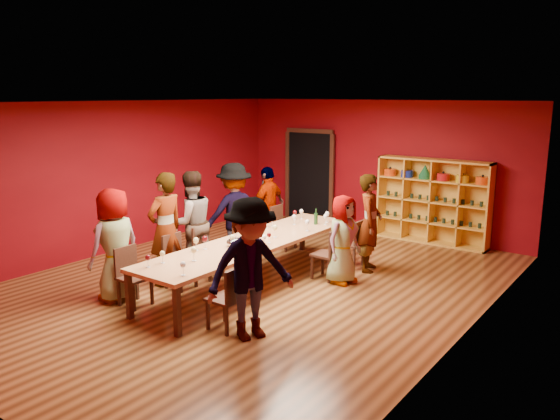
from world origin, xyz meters
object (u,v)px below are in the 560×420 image
object	(u,v)px
chair_person_left_1	(177,258)
wine_bottle	(316,218)
tasting_table	(253,244)
person_left_0	(115,245)
person_left_3	(234,212)
person_left_4	(269,207)
person_right_3	(343,239)
chair_person_left_0	(131,273)
person_right_4	(370,223)
person_right_0	(250,269)
chair_person_right_0	(230,295)
shelving_unit	(433,197)
chair_person_left_2	(206,249)
spittoon_bowl	(235,243)
person_left_1	(166,229)
person_left_2	(191,223)
chair_person_left_4	(281,225)
chair_person_left_3	(244,237)
chair_person_right_4	(355,241)
chair_person_right_3	(330,252)

from	to	relation	value
chair_person_left_1	wine_bottle	size ratio (longest dim) A/B	3.00
tasting_table	person_left_0	distance (m)	2.20
chair_person_left_1	person_left_3	bearing A→B (deg)	98.11
person_left_4	person_right_3	xyz separation A→B (m)	(2.38, -1.04, -0.09)
chair_person_left_0	person_right_4	size ratio (longest dim) A/B	0.51
person_right_3	person_right_0	bearing A→B (deg)	-170.95
tasting_table	chair_person_right_0	distance (m)	1.86
shelving_unit	tasting_table	bearing A→B (deg)	-107.92
chair_person_left_2	shelving_unit	bearing A→B (deg)	62.93
chair_person_right_0	person_right_0	distance (m)	0.57
chair_person_left_2	person_left_3	size ratio (longest dim) A/B	0.48
chair_person_right_0	spittoon_bowl	bearing A→B (deg)	128.22
chair_person_right_0	chair_person_left_2	bearing A→B (deg)	142.19
shelving_unit	person_left_0	xyz separation A→B (m)	(-2.65, -6.11, -0.11)
person_left_1	chair_person_right_0	xyz separation A→B (m)	(2.06, -0.74, -0.45)
person_left_0	chair_person_left_2	size ratio (longest dim) A/B	1.97
person_right_4	spittoon_bowl	size ratio (longest dim) A/B	6.29
wine_bottle	person_left_2	bearing A→B (deg)	-129.16
person_left_0	chair_person_left_4	bearing A→B (deg)	174.96
chair_person_left_4	person_left_4	size ratio (longest dim) A/B	0.53
tasting_table	person_left_2	bearing A→B (deg)	-171.14
chair_person_left_3	person_right_4	bearing A→B (deg)	24.62
person_left_0	chair_person_left_1	bearing A→B (deg)	159.77
chair_person_left_4	chair_person_right_0	world-z (taller)	same
chair_person_left_3	chair_person_right_0	distance (m)	3.05
person_left_4	chair_person_right_0	distance (m)	4.21
shelving_unit	person_right_4	size ratio (longest dim) A/B	1.37
person_right_4	person_left_0	bearing A→B (deg)	124.17
chair_person_left_4	chair_person_right_4	bearing A→B (deg)	-5.83
person_left_0	chair_person_right_0	distance (m)	2.21
person_right_4	chair_person_left_1	bearing A→B (deg)	120.16
shelving_unit	chair_person_right_0	distance (m)	5.96
chair_person_left_2	chair_person_left_3	distance (m)	1.04
person_left_4	person_right_4	distance (m)	2.44
shelving_unit	chair_person_left_3	xyz separation A→B (m)	(-2.31, -3.47, -0.49)
chair_person_left_2	person_right_0	distance (m)	2.64
tasting_table	chair_person_right_3	distance (m)	1.34
tasting_table	shelving_unit	bearing A→B (deg)	72.08
person_right_3	chair_person_right_4	distance (m)	0.93
shelving_unit	person_right_4	bearing A→B (deg)	-94.32
chair_person_left_2	person_left_4	bearing A→B (deg)	98.23
chair_person_left_2	spittoon_bowl	size ratio (longest dim) A/B	3.19
chair_person_right_0	wine_bottle	world-z (taller)	wine_bottle
person_right_0	chair_person_right_4	distance (m)	3.47
chair_person_left_3	wine_bottle	distance (m)	1.39
shelving_unit	chair_person_left_2	xyz separation A→B (m)	(-2.31, -4.51, -0.49)
person_right_4	spittoon_bowl	xyz separation A→B (m)	(-1.22, -2.25, -0.06)
shelving_unit	person_right_3	distance (m)	3.38
person_left_2	wine_bottle	size ratio (longest dim) A/B	6.18
person_right_3	chair_person_left_1	bearing A→B (deg)	137.76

